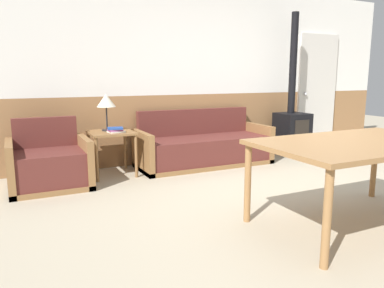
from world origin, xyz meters
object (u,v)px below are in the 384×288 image
object	(u,v)px
table_lamp	(106,102)
wood_stove	(292,122)
couch	(204,148)
armchair	(50,166)
side_table	(111,139)
dining_table	(359,148)

from	to	relation	value
table_lamp	wood_stove	world-z (taller)	wood_stove
couch	armchair	xyz separation A→B (m)	(-2.18, -0.22, 0.01)
side_table	wood_stove	xyz separation A→B (m)	(3.07, 0.02, 0.06)
couch	side_table	xyz separation A→B (m)	(-1.38, 0.01, 0.24)
table_lamp	armchair	bearing A→B (deg)	-156.61
armchair	dining_table	world-z (taller)	armchair
couch	table_lamp	bearing A→B (deg)	175.37
table_lamp	dining_table	distance (m)	3.15
couch	armchair	size ratio (longest dim) A/B	2.19
couch	armchair	bearing A→B (deg)	-174.15
side_table	couch	bearing A→B (deg)	-0.59
table_lamp	dining_table	xyz separation A→B (m)	(1.56, -2.73, -0.28)
side_table	table_lamp	bearing A→B (deg)	105.42
couch	side_table	distance (m)	1.40
side_table	dining_table	bearing A→B (deg)	-59.78
couch	wood_stove	size ratio (longest dim) A/B	0.86
armchair	couch	bearing A→B (deg)	4.01
table_lamp	dining_table	size ratio (longest dim) A/B	0.28
wood_stove	side_table	bearing A→B (deg)	-179.58
side_table	wood_stove	distance (m)	3.07
dining_table	side_table	bearing A→B (deg)	120.22
table_lamp	wood_stove	size ratio (longest dim) A/B	0.21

